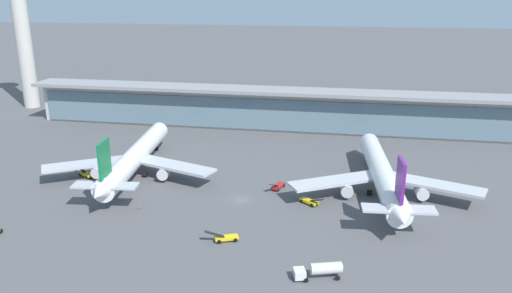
# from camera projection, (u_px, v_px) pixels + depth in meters

# --- Properties ---
(ground_plane) EXTENTS (1200.00, 1200.00, 0.00)m
(ground_plane) POSITION_uv_depth(u_px,v_px,m) (241.00, 200.00, 122.50)
(ground_plane) COLOR #515154
(airliner_left_stand) EXTENTS (47.02, 61.53, 16.39)m
(airliner_left_stand) POSITION_uv_depth(u_px,v_px,m) (135.00, 157.00, 137.25)
(airliner_left_stand) COLOR white
(airliner_left_stand) RESTS_ON ground
(airliner_centre_stand) EXTENTS (47.15, 61.57, 16.39)m
(airliner_centre_stand) POSITION_uv_depth(u_px,v_px,m) (382.00, 174.00, 124.82)
(airliner_centre_stand) COLOR white
(airliner_centre_stand) RESTS_ON ground
(service_truck_near_nose_yellow) EXTENTS (6.80, 3.84, 2.70)m
(service_truck_near_nose_yellow) POSITION_uv_depth(u_px,v_px,m) (226.00, 238.00, 102.07)
(service_truck_near_nose_yellow) COLOR yellow
(service_truck_near_nose_yellow) RESTS_ON ground
(service_truck_under_wing_red) EXTENTS (3.43, 6.88, 2.70)m
(service_truck_under_wing_red) POSITION_uv_depth(u_px,v_px,m) (278.00, 186.00, 128.79)
(service_truck_under_wing_red) COLOR #B21E1E
(service_truck_under_wing_red) RESTS_ON ground
(service_truck_mid_apron_yellow) EXTENTS (6.23, 5.20, 2.70)m
(service_truck_mid_apron_yellow) POSITION_uv_depth(u_px,v_px,m) (310.00, 201.00, 119.50)
(service_truck_mid_apron_yellow) COLOR yellow
(service_truck_mid_apron_yellow) RESTS_ON ground
(service_truck_on_taxiway_yellow) EXTENTS (6.56, 4.59, 2.70)m
(service_truck_on_taxiway_yellow) POSITION_uv_depth(u_px,v_px,m) (86.00, 174.00, 137.31)
(service_truck_on_taxiway_yellow) COLOR yellow
(service_truck_on_taxiway_yellow) RESTS_ON ground
(service_truck_at_far_stand_white) EXTENTS (8.88, 4.75, 2.95)m
(service_truck_at_far_stand_white) POSITION_uv_depth(u_px,v_px,m) (320.00, 270.00, 88.78)
(service_truck_at_far_stand_white) COLOR silver
(service_truck_at_far_stand_white) RESTS_ON ground
(terminal_building) EXTENTS (186.75, 12.80, 15.20)m
(terminal_building) POSITION_uv_depth(u_px,v_px,m) (279.00, 108.00, 181.37)
(terminal_building) COLOR beige
(terminal_building) RESTS_ON ground
(control_tower) EXTENTS (12.00, 12.00, 77.59)m
(control_tower) POSITION_uv_depth(u_px,v_px,m) (19.00, 7.00, 206.24)
(control_tower) COLOR beige
(control_tower) RESTS_ON ground
(safety_cone_alpha) EXTENTS (0.62, 0.62, 0.70)m
(safety_cone_alpha) POSITION_uv_depth(u_px,v_px,m) (139.00, 207.00, 117.44)
(safety_cone_alpha) COLOR orange
(safety_cone_alpha) RESTS_ON ground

